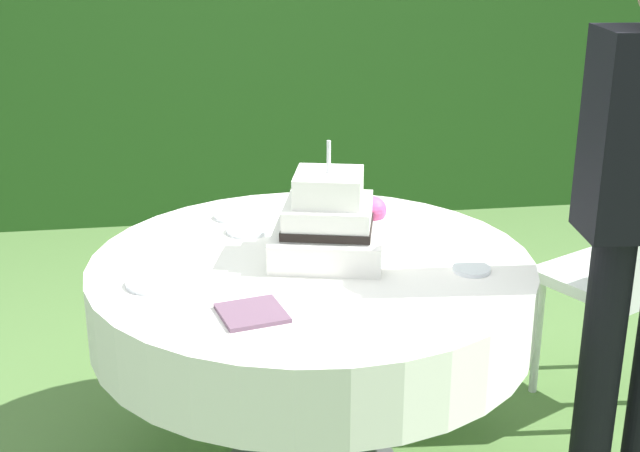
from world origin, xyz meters
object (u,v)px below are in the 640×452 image
(cake_table, at_px, (312,297))
(serving_plate_left, at_px, (231,216))
(serving_plate_far, at_px, (472,269))
(wedding_cake, at_px, (330,224))
(serving_plate_right, at_px, (248,230))
(napkin_stack, at_px, (252,313))
(garden_chair, at_px, (632,267))
(serving_plate_near, at_px, (152,283))

(cake_table, distance_m, serving_plate_left, 0.47)
(serving_plate_far, relative_size, serving_plate_left, 0.93)
(wedding_cake, relative_size, serving_plate_right, 2.78)
(napkin_stack, bearing_deg, garden_chair, 23.07)
(wedding_cake, bearing_deg, serving_plate_far, -24.14)
(serving_plate_near, bearing_deg, serving_plate_far, -2.04)
(wedding_cake, bearing_deg, serving_plate_right, 133.01)
(wedding_cake, height_order, garden_chair, wedding_cake)
(serving_plate_left, xyz_separation_m, garden_chair, (1.34, -0.18, -0.19))
(cake_table, xyz_separation_m, garden_chair, (1.12, 0.22, -0.06))
(napkin_stack, bearing_deg, serving_plate_far, 17.06)
(wedding_cake, distance_m, serving_plate_right, 0.34)
(wedding_cake, bearing_deg, garden_chair, 10.63)
(cake_table, bearing_deg, wedding_cake, 19.96)
(serving_plate_left, height_order, napkin_stack, same)
(napkin_stack, height_order, garden_chair, garden_chair)
(serving_plate_near, bearing_deg, serving_plate_right, 52.88)
(cake_table, distance_m, serving_plate_near, 0.48)
(cake_table, xyz_separation_m, wedding_cake, (0.06, 0.02, 0.22))
(napkin_stack, bearing_deg, serving_plate_left, 91.07)
(serving_plate_near, relative_size, napkin_stack, 0.90)
(serving_plate_near, height_order, serving_plate_left, same)
(wedding_cake, relative_size, napkin_stack, 2.43)
(serving_plate_far, distance_m, serving_plate_left, 0.85)
(cake_table, distance_m, serving_plate_far, 0.48)
(cake_table, xyz_separation_m, serving_plate_right, (-0.17, 0.26, 0.12))
(serving_plate_near, bearing_deg, wedding_cake, 15.12)
(serving_plate_left, distance_m, napkin_stack, 0.74)
(serving_plate_left, xyz_separation_m, serving_plate_right, (0.05, -0.14, 0.00))
(cake_table, xyz_separation_m, serving_plate_left, (-0.21, 0.40, 0.12))
(wedding_cake, height_order, serving_plate_left, wedding_cake)
(serving_plate_left, bearing_deg, wedding_cake, -54.76)
(wedding_cake, bearing_deg, napkin_stack, -125.05)
(garden_chair, bearing_deg, serving_plate_far, -151.85)
(serving_plate_right, distance_m, napkin_stack, 0.60)
(cake_table, height_order, serving_plate_near, serving_plate_near)
(serving_plate_far, bearing_deg, garden_chair, 28.15)
(cake_table, bearing_deg, garden_chair, 11.12)
(serving_plate_far, relative_size, serving_plate_right, 0.78)
(serving_plate_left, bearing_deg, napkin_stack, -88.93)
(napkin_stack, bearing_deg, cake_table, 59.98)
(serving_plate_left, distance_m, garden_chair, 1.36)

